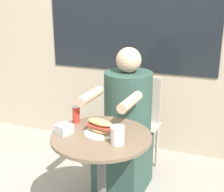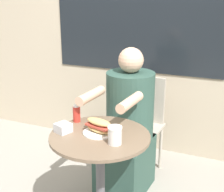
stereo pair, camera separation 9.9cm
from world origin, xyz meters
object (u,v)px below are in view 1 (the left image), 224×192
at_px(condiment_bottle, 76,113).
at_px(seated_diner, 125,132).
at_px(diner_chair, 138,115).
at_px(drink_cup, 117,135).
at_px(cafe_table, 102,162).
at_px(sandwich_on_plate, 100,127).

bearing_deg(condiment_bottle, seated_diner, 58.58).
bearing_deg(seated_diner, diner_chair, -87.38).
xyz_separation_m(seated_diner, condiment_bottle, (-0.24, -0.39, 0.27)).
height_order(diner_chair, seated_diner, seated_diner).
xyz_separation_m(diner_chair, drink_cup, (0.13, -0.95, 0.25)).
xyz_separation_m(cafe_table, seated_diner, (-0.00, 0.52, -0.01)).
height_order(seated_diner, sandwich_on_plate, seated_diner).
relative_size(cafe_table, sandwich_on_plate, 3.45).
distance_m(cafe_table, drink_cup, 0.30).
xyz_separation_m(seated_diner, sandwich_on_plate, (-0.01, -0.50, 0.25)).
distance_m(diner_chair, sandwich_on_plate, 0.88).
bearing_deg(sandwich_on_plate, seated_diner, 88.64).
relative_size(cafe_table, drink_cup, 6.53).
relative_size(diner_chair, sandwich_on_plate, 4.19).
bearing_deg(seated_diner, sandwich_on_plate, 92.81).
xyz_separation_m(sandwich_on_plate, condiment_bottle, (-0.22, 0.11, 0.03)).
distance_m(seated_diner, condiment_bottle, 0.53).
height_order(sandwich_on_plate, drink_cup, drink_cup).
bearing_deg(diner_chair, drink_cup, 101.98).
bearing_deg(sandwich_on_plate, cafe_table, -53.55).
distance_m(diner_chair, drink_cup, 0.99).
bearing_deg(drink_cup, diner_chair, 97.81).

